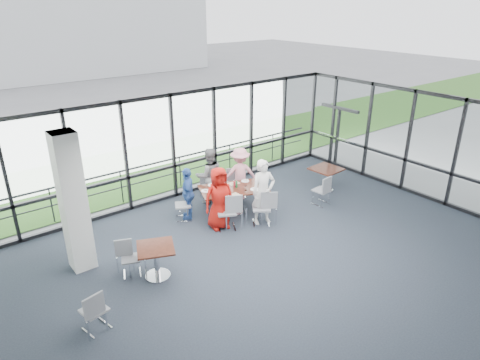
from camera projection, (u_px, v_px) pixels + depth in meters
floor at (288, 270)px, 9.70m from camera, size 12.00×10.00×0.02m
ceiling at (295, 134)px, 8.44m from camera, size 12.00×10.00×0.04m
curtain_wall_back at (173, 147)px, 12.70m from camera, size 12.00×0.10×3.20m
curtain_wall_right at (439, 150)px, 12.46m from camera, size 0.10×10.00×3.20m
exit_door at (337, 137)px, 15.40m from camera, size 0.12×1.60×2.10m
structural_column at (73, 203)px, 9.21m from camera, size 0.50×0.50×3.20m
apron at (113, 154)px, 16.96m from camera, size 80.00×70.00×0.02m
grass_strip at (134, 168)px, 15.49m from camera, size 80.00×5.00×0.01m
hangar_main at (46, 35)px, 34.01m from camera, size 24.00×10.00×6.00m
guard_rail at (166, 175)px, 13.56m from camera, size 12.00×0.06×0.06m
main_table at (233, 192)px, 12.06m from camera, size 2.10×1.62×0.75m
side_table_left at (156, 252)px, 9.22m from camera, size 1.03×1.03×0.75m
side_table_right at (326, 172)px, 13.46m from camera, size 0.91×0.91×0.75m
diner_near_left at (219, 198)px, 11.17m from camera, size 0.93×0.70×1.70m
diner_near_right at (263, 192)px, 11.39m from camera, size 0.76×0.64×1.81m
diner_far_left at (209, 176)px, 12.58m from camera, size 0.95×0.75×1.70m
diner_far_right at (240, 174)px, 12.86m from camera, size 1.17×0.96×1.61m
diner_end at (188, 193)px, 11.72m from camera, size 0.87×0.99×1.49m
chair_main_nl at (227, 212)px, 11.24m from camera, size 0.65×0.65×0.98m
chair_main_nr at (261, 208)px, 11.48m from camera, size 0.64×0.64×0.95m
chair_main_fl at (211, 187)px, 12.91m from camera, size 0.53×0.53×0.81m
chair_main_fr at (238, 183)px, 13.14m from camera, size 0.58×0.58×0.87m
chair_main_end at (183, 205)px, 11.74m from camera, size 0.58×0.58×0.87m
chair_spare_la at (94, 310)px, 7.78m from camera, size 0.50×0.50×0.87m
chair_spare_lb at (131, 259)px, 9.37m from camera, size 0.52×0.52×0.81m
chair_spare_r at (322, 190)px, 12.60m from camera, size 0.48×0.48×0.90m
plate_nl at (217, 195)px, 11.58m from camera, size 0.24×0.24×0.01m
plate_nr at (255, 189)px, 11.92m from camera, size 0.26×0.26×0.01m
plate_fl at (212, 185)px, 12.20m from camera, size 0.27×0.27×0.01m
plate_fr at (245, 181)px, 12.46m from camera, size 0.24×0.24×0.01m
plate_end at (206, 191)px, 11.82m from camera, size 0.24×0.24×0.01m
tumbler_a at (228, 191)px, 11.67m from camera, size 0.07×0.07×0.14m
tumbler_b at (246, 188)px, 11.86m from camera, size 0.06×0.06×0.13m
tumbler_c at (234, 183)px, 12.16m from camera, size 0.08×0.08×0.15m
tumbler_d at (214, 190)px, 11.72m from camera, size 0.08×0.08×0.15m
menu_a at (234, 195)px, 11.58m from camera, size 0.33×0.25×0.00m
menu_b at (263, 189)px, 11.95m from camera, size 0.32×0.35×0.00m
menu_c at (234, 183)px, 12.33m from camera, size 0.33×0.24×0.00m
condiment_caddy at (236, 186)px, 12.10m from camera, size 0.10×0.07×0.04m
ketchup_bottle at (234, 184)px, 12.04m from camera, size 0.06×0.06×0.18m
green_bottle at (237, 184)px, 12.01m from camera, size 0.05×0.05×0.20m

